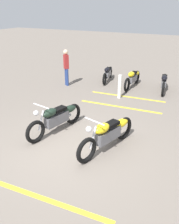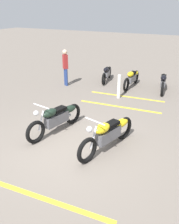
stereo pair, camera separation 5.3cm
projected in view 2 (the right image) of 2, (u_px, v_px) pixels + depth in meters
ground_plane at (72, 148)px, 6.54m from camera, size 60.00×60.00×0.00m
motorcycle_bright_foreground at (109, 133)px, 6.32m from camera, size 2.18×0.78×1.04m
motorcycle_dark_foreground at (57, 118)px, 7.21m from camera, size 2.21×0.68×1.04m
motorcycle_row_far_left at (163, 81)px, 10.83m from camera, size 2.03×0.48×0.77m
motorcycle_row_left at (132, 78)px, 11.33m from camera, size 2.10×0.27×0.79m
motorcycle_row_center at (107, 73)px, 12.26m from camera, size 1.96×0.52×0.75m
bystander_near_row at (65, 66)px, 11.32m from camera, size 0.30×0.31×1.72m
bollard_post at (119, 87)px, 9.90m from camera, size 0.14×0.14×0.99m
parking_stripe_near at (40, 197)px, 4.83m from camera, size 0.35×3.20×0.01m
parking_stripe_mid at (119, 107)px, 9.20m from camera, size 0.35×3.20×0.01m
parking_stripe_far at (126, 97)px, 10.23m from camera, size 0.35×3.20×0.01m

